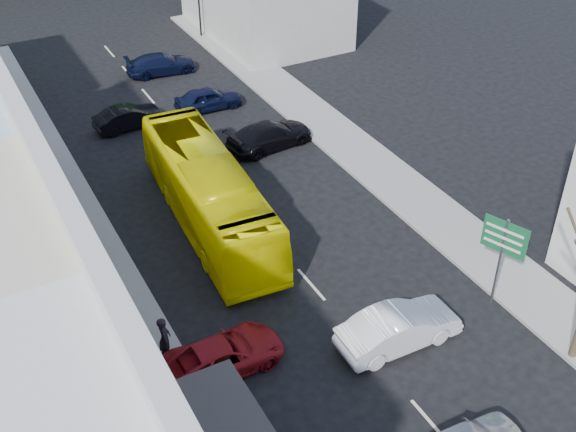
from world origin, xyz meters
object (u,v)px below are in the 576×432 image
object	(u,v)px
pedestrian_left	(165,340)
car_white	(399,329)
bus	(209,195)
car_red	(224,353)
direction_sign	(499,262)
traffic_signal	(199,1)

from	to	relation	value
pedestrian_left	car_white	bearing A→B (deg)	-96.48
bus	pedestrian_left	bearing A→B (deg)	-119.84
car_red	direction_sign	size ratio (longest dim) A/B	1.15
pedestrian_left	direction_sign	size ratio (longest dim) A/B	0.43
car_red	traffic_signal	size ratio (longest dim) A/B	0.87
car_white	pedestrian_left	size ratio (longest dim) A/B	2.59
car_red	direction_sign	xyz separation A→B (m)	(10.80, -1.85, 1.30)
pedestrian_left	bus	bearing A→B (deg)	-17.76
bus	pedestrian_left	xyz separation A→B (m)	(-4.77, -7.09, -0.55)
car_white	traffic_signal	xyz separation A→B (m)	(5.45, 31.81, 1.96)
pedestrian_left	traffic_signal	xyz separation A→B (m)	(13.28, 28.54, 1.66)
car_white	traffic_signal	bearing A→B (deg)	-8.73
bus	car_white	distance (m)	10.84
car_red	car_white	bearing A→B (deg)	-109.27
direction_sign	car_red	bearing A→B (deg)	148.64
car_white	direction_sign	world-z (taller)	direction_sign
car_white	traffic_signal	distance (m)	32.33
pedestrian_left	direction_sign	world-z (taller)	direction_sign
car_red	direction_sign	world-z (taller)	direction_sign
bus	car_red	world-z (taller)	bus
bus	car_red	size ratio (longest dim) A/B	2.52
car_red	direction_sign	bearing A→B (deg)	-101.29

